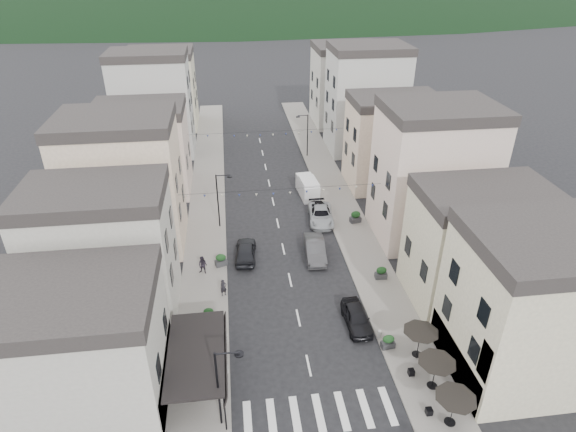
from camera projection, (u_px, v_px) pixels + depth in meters
name	position (u px, v px, depth m)	size (l,w,h in m)	color
sidewalk_left	(208.00, 201.00, 55.40)	(4.00, 76.00, 0.12)	slate
sidewalk_right	(335.00, 194.00, 57.06)	(4.00, 76.00, 0.12)	slate
boutique_building	(62.00, 355.00, 29.26)	(12.00, 8.00, 8.00)	#A6A398
bistro_building	(535.00, 312.00, 31.22)	(10.00, 8.00, 10.00)	#B4AD8F
boutique_awning	(200.00, 353.00, 30.60)	(3.77, 7.50, 3.28)	black
buildings_row_left	(144.00, 136.00, 56.62)	(10.20, 54.16, 14.00)	#A6A398
buildings_row_right	(386.00, 128.00, 58.73)	(10.20, 54.16, 14.50)	#B4AD8F
cafe_terrace	(436.00, 365.00, 30.73)	(2.50, 8.10, 2.53)	black
streetlamp_left_near	(222.00, 381.00, 27.88)	(1.70, 0.56, 6.00)	black
streetlamp_left_far	(220.00, 195.00, 48.62)	(1.70, 0.56, 6.00)	black
streetlamp_right_far	(306.00, 131.00, 65.45)	(1.70, 0.56, 6.00)	black
bollards	(310.00, 367.00, 33.16)	(11.66, 10.26, 0.60)	gray
bunting_near	(282.00, 192.00, 44.84)	(19.00, 0.28, 0.62)	black
bunting_far	(267.00, 134.00, 58.67)	(19.00, 0.28, 0.62)	black
parked_car_a	(357.00, 317.00, 37.07)	(1.76, 4.37, 1.49)	black
parked_car_b	(315.00, 249.00, 45.22)	(1.76, 5.05, 1.66)	#363639
parked_car_c	(321.00, 215.00, 51.07)	(2.51, 5.44, 1.51)	#9B9FA3
parked_car_d	(320.00, 214.00, 51.28)	(2.04, 5.01, 1.45)	black
parked_car_e	(246.00, 251.00, 45.01)	(1.89, 4.69, 1.60)	black
delivery_van	(308.00, 187.00, 56.27)	(2.21, 4.76, 2.22)	silver
pedestrian_a	(224.00, 288.00, 40.03)	(0.56, 0.37, 1.54)	black
pedestrian_b	(203.00, 265.00, 42.70)	(0.84, 0.65, 1.73)	#241E28
planter_la	(209.00, 314.00, 37.60)	(0.95, 0.57, 1.03)	#323235
planter_lb	(221.00, 260.00, 43.89)	(1.20, 0.90, 1.20)	#313134
planter_ra	(388.00, 342.00, 34.91)	(1.05, 0.66, 1.11)	#2C2D2F
planter_rb	(381.00, 273.00, 42.21)	(1.06, 0.62, 1.16)	#323235
planter_rc	(356.00, 217.00, 50.78)	(1.24, 0.83, 1.28)	#2F2F32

